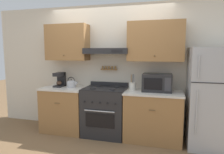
% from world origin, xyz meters
% --- Properties ---
extents(ground_plane, '(16.00, 16.00, 0.00)m').
position_xyz_m(ground_plane, '(0.00, 0.00, 0.00)').
color(ground_plane, brown).
extents(wall_back, '(5.20, 0.46, 2.55)m').
position_xyz_m(wall_back, '(0.03, 0.63, 1.43)').
color(wall_back, beige).
rests_on(wall_back, ground_plane).
extents(counter_left, '(0.89, 0.67, 0.90)m').
position_xyz_m(counter_left, '(-0.85, 0.34, 0.45)').
color(counter_left, olive).
rests_on(counter_left, ground_plane).
extents(counter_right, '(1.03, 0.67, 0.90)m').
position_xyz_m(counter_right, '(0.92, 0.34, 0.45)').
color(counter_right, olive).
rests_on(counter_right, ground_plane).
extents(stove_range, '(0.80, 0.68, 1.00)m').
position_xyz_m(stove_range, '(0.00, 0.33, 0.47)').
color(stove_range, '#232326').
rests_on(stove_range, ground_plane).
extents(refrigerator, '(0.82, 0.71, 1.69)m').
position_xyz_m(refrigerator, '(1.90, 0.31, 0.84)').
color(refrigerator, '#ADAFB5').
rests_on(refrigerator, ground_plane).
extents(tea_kettle, '(0.24, 0.18, 0.21)m').
position_xyz_m(tea_kettle, '(-0.72, 0.38, 0.98)').
color(tea_kettle, '#B7B7BC').
rests_on(tea_kettle, counter_left).
extents(coffee_maker, '(0.17, 0.26, 0.29)m').
position_xyz_m(coffee_maker, '(-0.99, 0.41, 1.05)').
color(coffee_maker, black).
rests_on(coffee_maker, counter_left).
extents(microwave, '(0.52, 0.37, 0.32)m').
position_xyz_m(microwave, '(0.97, 0.40, 1.06)').
color(microwave, '#232326').
rests_on(microwave, counter_right).
extents(utensil_crock, '(0.13, 0.13, 0.30)m').
position_xyz_m(utensil_crock, '(0.52, 0.38, 0.98)').
color(utensil_crock, silver).
rests_on(utensil_crock, counter_right).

